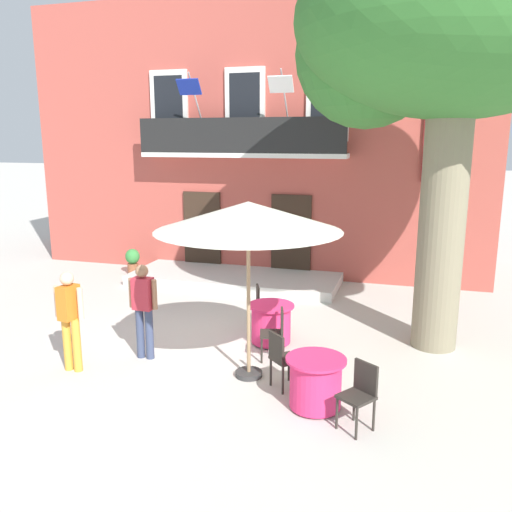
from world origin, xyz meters
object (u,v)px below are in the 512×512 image
object	(u,v)px
cafe_chair_middle_1	(263,304)
pedestrian_near_entrance	(70,315)
cafe_table_near_tree	(316,382)
cafe_chair_near_tree_0	(360,391)
ground_planter_left	(133,260)
cafe_chair_near_tree_1	(282,356)
pedestrian_mid_plaza	(143,306)
cafe_chair_middle_0	(276,331)
cafe_umbrella	(248,217)
plane_tree	(452,31)
cafe_table_middle	(271,323)

from	to	relation	value
cafe_chair_middle_1	pedestrian_near_entrance	xyz separation A→B (m)	(-2.50, -2.77, 0.43)
cafe_table_near_tree	cafe_chair_near_tree_0	world-z (taller)	cafe_chair_near_tree_0
ground_planter_left	cafe_chair_near_tree_1	bearing A→B (deg)	-44.48
cafe_chair_middle_1	ground_planter_left	xyz separation A→B (m)	(-4.78, 3.25, -0.13)
cafe_table_near_tree	pedestrian_mid_plaza	xyz separation A→B (m)	(-3.18, 0.90, 0.56)
cafe_chair_middle_0	ground_planter_left	size ratio (longest dim) A/B	1.26
cafe_chair_middle_1	ground_planter_left	bearing A→B (deg)	145.75
pedestrian_near_entrance	cafe_chair_middle_0	bearing A→B (deg)	24.10
cafe_table_near_tree	cafe_umbrella	bearing A→B (deg)	149.62
plane_tree	cafe_chair_middle_1	xyz separation A→B (m)	(-3.20, -0.12, -4.99)
cafe_table_near_tree	cafe_chair_middle_1	xyz separation A→B (m)	(-1.59, 2.86, 0.14)
cafe_table_near_tree	cafe_chair_middle_0	distance (m)	1.78
cafe_chair_middle_1	pedestrian_mid_plaza	xyz separation A→B (m)	(-1.59, -1.96, 0.43)
cafe_chair_middle_1	cafe_table_near_tree	bearing A→B (deg)	-60.90
cafe_umbrella	plane_tree	bearing A→B (deg)	38.68
cafe_chair_middle_1	cafe_umbrella	distance (m)	3.01
cafe_table_near_tree	pedestrian_mid_plaza	distance (m)	3.36
cafe_chair_near_tree_1	cafe_table_middle	bearing A→B (deg)	110.23
cafe_chair_near_tree_0	cafe_chair_near_tree_1	distance (m)	1.50
cafe_table_near_tree	cafe_chair_middle_0	bearing A→B (deg)	123.02
plane_tree	cafe_chair_near_tree_1	world-z (taller)	plane_tree
cafe_chair_middle_1	pedestrian_near_entrance	bearing A→B (deg)	-132.06
plane_tree	ground_planter_left	size ratio (longest dim) A/B	10.16
cafe_table_near_tree	pedestrian_mid_plaza	world-z (taller)	pedestrian_mid_plaza
cafe_chair_middle_1	cafe_umbrella	bearing A→B (deg)	-80.18
cafe_chair_middle_1	pedestrian_near_entrance	world-z (taller)	pedestrian_near_entrance
cafe_table_middle	pedestrian_mid_plaza	xyz separation A→B (m)	(-1.94, -1.29, 0.56)
cafe_table_near_tree	cafe_chair_middle_0	world-z (taller)	cafe_chair_middle_0
cafe_chair_near_tree_0	cafe_chair_middle_0	bearing A→B (deg)	131.18
cafe_chair_near_tree_1	cafe_umbrella	bearing A→B (deg)	156.82
cafe_chair_near_tree_0	cafe_table_middle	distance (m)	3.19
cafe_chair_near_tree_1	cafe_table_middle	size ratio (longest dim) A/B	1.05
cafe_table_middle	cafe_chair_middle_1	bearing A→B (deg)	117.44
cafe_chair_near_tree_1	cafe_umbrella	size ratio (longest dim) A/B	0.31
plane_tree	cafe_umbrella	world-z (taller)	plane_tree
cafe_table_near_tree	cafe_chair_middle_1	world-z (taller)	cafe_chair_middle_1
cafe_chair_near_tree_1	cafe_umbrella	xyz separation A→B (m)	(-0.62, 0.26, 2.08)
cafe_table_near_tree	ground_planter_left	world-z (taller)	cafe_table_near_tree
plane_tree	cafe_umbrella	bearing A→B (deg)	-141.32
cafe_umbrella	pedestrian_mid_plaza	xyz separation A→B (m)	(-1.96, 0.19, -1.66)
cafe_chair_near_tree_1	ground_planter_left	world-z (taller)	cafe_chair_near_tree_1
cafe_table_near_tree	cafe_chair_middle_1	distance (m)	3.28
cafe_table_near_tree	cafe_table_middle	distance (m)	2.52
cafe_chair_middle_0	ground_planter_left	world-z (taller)	cafe_chair_middle_0
cafe_chair_near_tree_1	pedestrian_mid_plaza	world-z (taller)	pedestrian_mid_plaza
cafe_table_near_tree	cafe_chair_near_tree_0	size ratio (longest dim) A/B	0.95
cafe_table_middle	ground_planter_left	size ratio (longest dim) A/B	1.20
cafe_table_middle	cafe_umbrella	world-z (taller)	cafe_umbrella
plane_tree	cafe_table_near_tree	world-z (taller)	plane_tree
plane_tree	cafe_chair_middle_1	size ratio (longest dim) A/B	8.04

